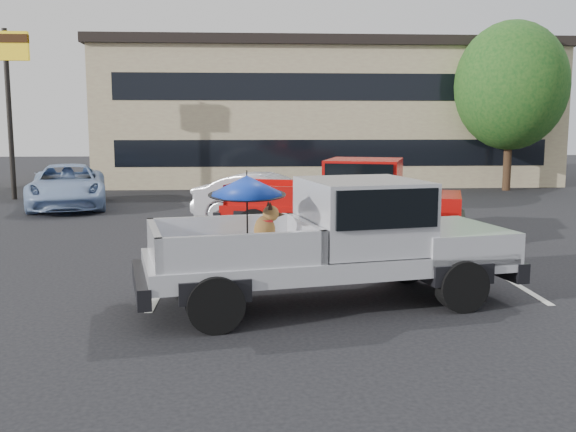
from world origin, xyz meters
name	(u,v)px	position (x,y,z in m)	size (l,w,h in m)	color
ground	(349,300)	(0.00, 0.00, 0.00)	(90.00, 90.00, 0.00)	black
stripe_left	(169,273)	(-3.00, 2.00, 0.00)	(0.12, 5.00, 0.01)	silver
stripe_right	(490,268)	(3.00, 2.00, 0.00)	(0.12, 5.00, 0.01)	silver
motel_building	(323,113)	(2.00, 20.99, 3.21)	(20.40, 8.40, 6.30)	tan
motel_sign	(7,68)	(-10.00, 14.00, 4.65)	(1.60, 0.22, 6.00)	black
tree_right	(511,86)	(9.00, 16.00, 4.21)	(4.46, 4.46, 6.78)	#332114
tree_back	(393,91)	(6.00, 24.00, 4.41)	(4.68, 4.68, 7.11)	#332114
silver_pickup	(347,234)	(-0.05, -0.09, 1.05)	(5.97, 3.09, 2.06)	black
red_pickup	(357,195)	(1.01, 5.34, 1.03)	(6.06, 3.61, 1.89)	black
silver_sedan	(269,198)	(-0.97, 7.93, 0.68)	(1.43, 4.11, 1.35)	silver
blue_suv	(68,186)	(-7.42, 11.56, 0.70)	(2.32, 5.04, 1.40)	#89A4CD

